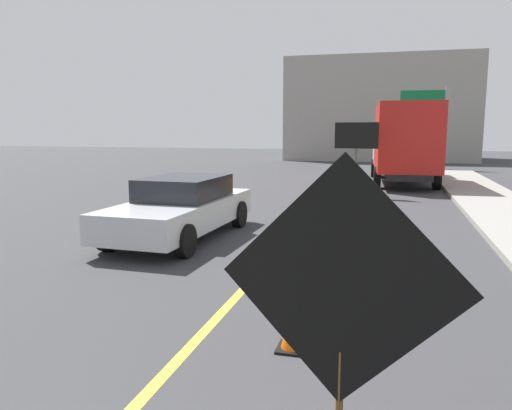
{
  "coord_description": "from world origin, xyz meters",
  "views": [
    {
      "loc": [
        2.13,
        -0.07,
        2.47
      ],
      "look_at": [
        0.75,
        5.04,
        1.66
      ],
      "focal_mm": 34.9,
      "sensor_mm": 36.0,
      "label": 1
    }
  ],
  "objects_px": {
    "traffic_cone_curbside": "(352,199)",
    "traffic_cone_near_sign": "(294,324)",
    "roadwork_sign": "(342,288)",
    "box_truck": "(404,142)",
    "highway_guide_sign": "(432,113)",
    "arrow_board_trailer": "(355,183)",
    "traffic_cone_mid_lane": "(318,251)",
    "traffic_cone_far_lane": "(351,217)",
    "pickup_car": "(181,207)"
  },
  "relations": [
    {
      "from": "arrow_board_trailer",
      "to": "traffic_cone_near_sign",
      "type": "relative_size",
      "value": 4.41
    },
    {
      "from": "traffic_cone_mid_lane",
      "to": "traffic_cone_far_lane",
      "type": "distance_m",
      "value": 3.64
    },
    {
      "from": "box_truck",
      "to": "traffic_cone_mid_lane",
      "type": "bearing_deg",
      "value": -96.43
    },
    {
      "from": "arrow_board_trailer",
      "to": "traffic_cone_curbside",
      "type": "distance_m",
      "value": 3.35
    },
    {
      "from": "traffic_cone_near_sign",
      "to": "box_truck",
      "type": "bearing_deg",
      "value": 85.24
    },
    {
      "from": "traffic_cone_mid_lane",
      "to": "traffic_cone_curbside",
      "type": "height_order",
      "value": "traffic_cone_mid_lane"
    },
    {
      "from": "highway_guide_sign",
      "to": "traffic_cone_far_lane",
      "type": "xyz_separation_m",
      "value": [
        -3.2,
        -20.68,
        -3.06
      ]
    },
    {
      "from": "traffic_cone_far_lane",
      "to": "traffic_cone_near_sign",
      "type": "bearing_deg",
      "value": -90.93
    },
    {
      "from": "roadwork_sign",
      "to": "traffic_cone_mid_lane",
      "type": "bearing_deg",
      "value": 99.52
    },
    {
      "from": "highway_guide_sign",
      "to": "traffic_cone_curbside",
      "type": "height_order",
      "value": "highway_guide_sign"
    },
    {
      "from": "pickup_car",
      "to": "traffic_cone_mid_lane",
      "type": "relative_size",
      "value": 6.67
    },
    {
      "from": "roadwork_sign",
      "to": "box_truck",
      "type": "distance_m",
      "value": 20.45
    },
    {
      "from": "traffic_cone_curbside",
      "to": "highway_guide_sign",
      "type": "bearing_deg",
      "value": 78.81
    },
    {
      "from": "highway_guide_sign",
      "to": "traffic_cone_near_sign",
      "type": "relative_size",
      "value": 8.17
    },
    {
      "from": "traffic_cone_near_sign",
      "to": "traffic_cone_curbside",
      "type": "xyz_separation_m",
      "value": [
        -0.12,
        10.12,
        0.03
      ]
    },
    {
      "from": "traffic_cone_curbside",
      "to": "roadwork_sign",
      "type": "bearing_deg",
      "value": -86.09
    },
    {
      "from": "arrow_board_trailer",
      "to": "highway_guide_sign",
      "type": "xyz_separation_m",
      "value": [
        3.58,
        14.02,
        2.94
      ]
    },
    {
      "from": "roadwork_sign",
      "to": "traffic_cone_mid_lane",
      "type": "relative_size",
      "value": 3.2
    },
    {
      "from": "roadwork_sign",
      "to": "traffic_cone_near_sign",
      "type": "xyz_separation_m",
      "value": [
        -0.72,
        2.17,
        -1.17
      ]
    },
    {
      "from": "traffic_cone_mid_lane",
      "to": "roadwork_sign",
      "type": "bearing_deg",
      "value": -80.48
    },
    {
      "from": "box_truck",
      "to": "traffic_cone_far_lane",
      "type": "bearing_deg",
      "value": -97.02
    },
    {
      "from": "pickup_car",
      "to": "traffic_cone_near_sign",
      "type": "bearing_deg",
      "value": -54.98
    },
    {
      "from": "traffic_cone_mid_lane",
      "to": "traffic_cone_near_sign",
      "type": "bearing_deg",
      "value": -86.77
    },
    {
      "from": "arrow_board_trailer",
      "to": "box_truck",
      "type": "xyz_separation_m",
      "value": [
        1.79,
        4.8,
        1.41
      ]
    },
    {
      "from": "highway_guide_sign",
      "to": "roadwork_sign",
      "type": "bearing_deg",
      "value": -95.0
    },
    {
      "from": "arrow_board_trailer",
      "to": "traffic_cone_mid_lane",
      "type": "relative_size",
      "value": 3.7
    },
    {
      "from": "arrow_board_trailer",
      "to": "box_truck",
      "type": "relative_size",
      "value": 0.34
    },
    {
      "from": "box_truck",
      "to": "highway_guide_sign",
      "type": "distance_m",
      "value": 9.52
    },
    {
      "from": "arrow_board_trailer",
      "to": "traffic_cone_curbside",
      "type": "height_order",
      "value": "arrow_board_trailer"
    },
    {
      "from": "traffic_cone_near_sign",
      "to": "traffic_cone_far_lane",
      "type": "xyz_separation_m",
      "value": [
        0.11,
        6.81,
        0.06
      ]
    },
    {
      "from": "traffic_cone_near_sign",
      "to": "traffic_cone_mid_lane",
      "type": "xyz_separation_m",
      "value": [
        -0.18,
        3.18,
        0.06
      ]
    },
    {
      "from": "box_truck",
      "to": "traffic_cone_mid_lane",
      "type": "height_order",
      "value": "box_truck"
    },
    {
      "from": "box_truck",
      "to": "traffic_cone_mid_lane",
      "type": "relative_size",
      "value": 10.9
    },
    {
      "from": "highway_guide_sign",
      "to": "traffic_cone_curbside",
      "type": "bearing_deg",
      "value": -101.19
    },
    {
      "from": "arrow_board_trailer",
      "to": "box_truck",
      "type": "distance_m",
      "value": 5.31
    },
    {
      "from": "highway_guide_sign",
      "to": "traffic_cone_mid_lane",
      "type": "distance_m",
      "value": 24.74
    },
    {
      "from": "roadwork_sign",
      "to": "highway_guide_sign",
      "type": "relative_size",
      "value": 0.47
    },
    {
      "from": "roadwork_sign",
      "to": "box_truck",
      "type": "relative_size",
      "value": 0.29
    },
    {
      "from": "traffic_cone_curbside",
      "to": "traffic_cone_near_sign",
      "type": "bearing_deg",
      "value": -89.31
    },
    {
      "from": "pickup_car",
      "to": "highway_guide_sign",
      "type": "xyz_separation_m",
      "value": [
        6.91,
        22.36,
        2.73
      ]
    },
    {
      "from": "traffic_cone_far_lane",
      "to": "traffic_cone_curbside",
      "type": "xyz_separation_m",
      "value": [
        -0.23,
        3.32,
        -0.03
      ]
    },
    {
      "from": "roadwork_sign",
      "to": "pickup_car",
      "type": "bearing_deg",
      "value": 120.58
    },
    {
      "from": "traffic_cone_far_lane",
      "to": "pickup_car",
      "type": "bearing_deg",
      "value": -155.63
    },
    {
      "from": "pickup_car",
      "to": "box_truck",
      "type": "bearing_deg",
      "value": 68.73
    },
    {
      "from": "traffic_cone_far_lane",
      "to": "traffic_cone_curbside",
      "type": "distance_m",
      "value": 3.33
    },
    {
      "from": "roadwork_sign",
      "to": "traffic_cone_far_lane",
      "type": "distance_m",
      "value": 9.06
    },
    {
      "from": "traffic_cone_curbside",
      "to": "traffic_cone_far_lane",
      "type": "bearing_deg",
      "value": -86.0
    },
    {
      "from": "roadwork_sign",
      "to": "pickup_car",
      "type": "relative_size",
      "value": 0.48
    },
    {
      "from": "traffic_cone_mid_lane",
      "to": "traffic_cone_curbside",
      "type": "relative_size",
      "value": 1.09
    },
    {
      "from": "box_truck",
      "to": "highway_guide_sign",
      "type": "height_order",
      "value": "highway_guide_sign"
    }
  ]
}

